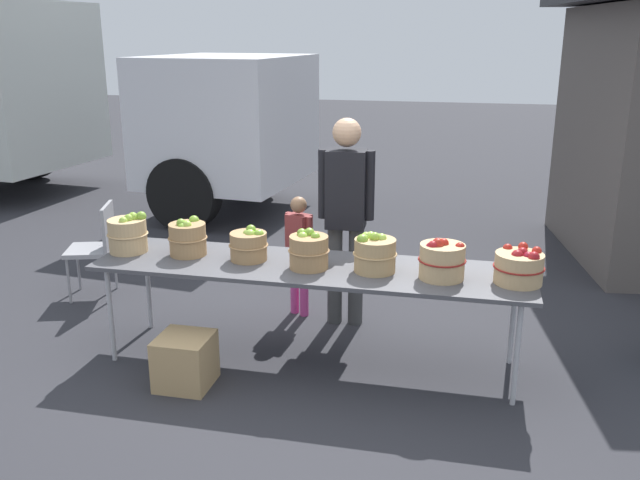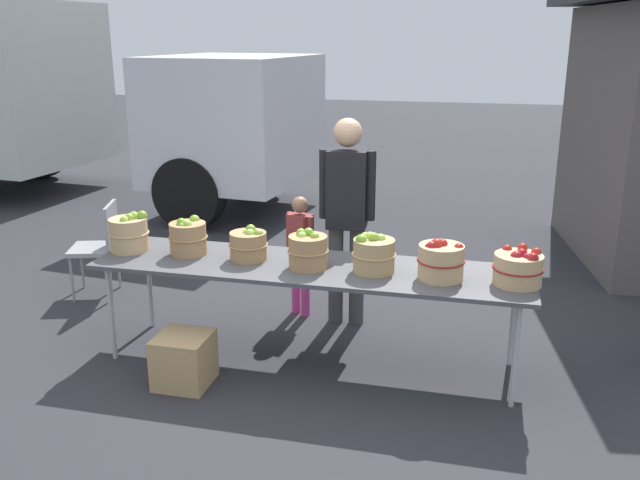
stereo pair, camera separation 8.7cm
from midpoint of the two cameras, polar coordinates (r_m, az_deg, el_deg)
ground_plane at (r=5.14m, az=-1.25°, el=-10.08°), size 40.00×40.00×0.00m
market_table at (r=4.85m, az=-1.30°, el=-2.52°), size 3.10×0.76×0.75m
apple_basket_green_0 at (r=5.32m, az=-16.18°, el=0.48°), size 0.30×0.30×0.30m
apple_basket_green_1 at (r=5.14m, az=-11.47°, el=0.16°), size 0.29×0.29×0.28m
apple_basket_green_2 at (r=4.96m, az=-6.46°, el=-0.42°), size 0.29×0.29×0.26m
apple_basket_green_3 at (r=4.76m, az=-1.43°, el=-0.89°), size 0.29×0.29×0.28m
apple_basket_green_4 at (r=4.70m, az=4.04°, el=-1.12°), size 0.31×0.31×0.28m
apple_basket_red_0 at (r=4.62m, az=9.60°, el=-1.67°), size 0.32×0.32×0.29m
apple_basket_red_1 at (r=4.65m, az=15.79°, el=-2.16°), size 0.33×0.33×0.25m
vendor_adult at (r=5.45m, az=1.73°, el=2.83°), size 0.45×0.24×1.70m
child_customer at (r=5.73m, az=-2.20°, el=-0.53°), size 0.25×0.21×1.04m
box_truck at (r=11.16m, az=-25.17°, el=11.05°), size 7.88×2.91×2.75m
folding_chair at (r=6.51m, az=-18.45°, el=-0.23°), size 0.50×0.50×0.86m
produce_crate at (r=4.84m, az=-11.70°, el=-9.86°), size 0.36×0.36×0.36m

